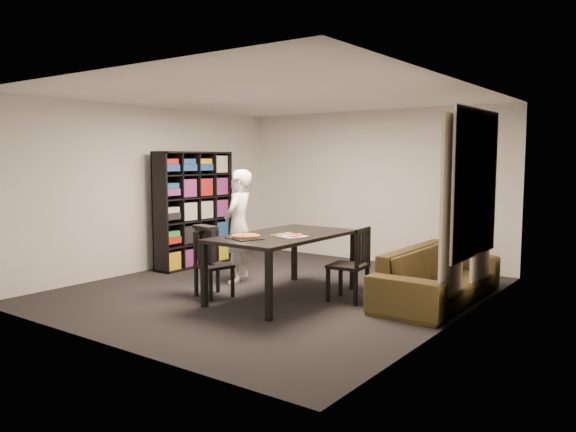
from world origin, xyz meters
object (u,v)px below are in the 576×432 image
Objects in this scene: chair_left at (211,259)px; person at (239,226)px; baking_tray at (244,238)px; bookshelf at (194,209)px; dining_table at (283,240)px; pepperoni_pizza at (246,236)px; chair_right at (355,260)px; sofa at (438,275)px.

chair_left is 0.52× the size of person.
bookshelf is at bearing 148.05° from baking_tray.
bookshelf is at bearing 160.82° from dining_table.
chair_left is 2.42× the size of pepperoni_pizza.
pepperoni_pizza is at bearing 27.38° from person.
person reaches higher than chair_left.
pepperoni_pizza is (2.33, -1.42, -0.10)m from bookshelf.
pepperoni_pizza reaches higher than chair_left.
person is 4.08× the size of baking_tray.
bookshelf is at bearing 148.66° from pepperoni_pizza.
bookshelf reaches higher than baking_tray.
person is at bearing 134.24° from baking_tray.
person is at bearing 28.48° from chair_left.
pepperoni_pizza reaches higher than dining_table.
chair_right is at bearing 42.46° from pepperoni_pizza.
chair_right is (0.84, 0.36, -0.22)m from dining_table.
baking_tray reaches higher than dining_table.
chair_right reaches higher than dining_table.
dining_table reaches higher than sofa.
chair_left reaches higher than baking_tray.
chair_right is (3.33, -0.51, -0.42)m from bookshelf.
baking_tray is (2.34, -1.46, -0.12)m from bookshelf.
pepperoni_pizza is (-1.00, -0.91, 0.32)m from chair_right.
chair_right is at bearing -8.64° from bookshelf.
pepperoni_pizza is at bearing -105.85° from dining_table.
person is at bearing 161.91° from dining_table.
bookshelf is at bearing 91.85° from sofa.
pepperoni_pizza is (0.90, -0.90, 0.03)m from person.
pepperoni_pizza is 0.15× the size of sofa.
baking_tray is 0.18× the size of sofa.
bookshelf reaches higher than chair_right.
dining_table is 1.21× the size of person.
chair_right is (1.67, 0.83, 0.05)m from chair_left.
dining_table is at bearing 54.14° from person.
person is 1.32m from baking_tray.
sofa is (1.84, 1.55, -0.52)m from pepperoni_pizza.
pepperoni_pizza is at bearing 130.22° from sofa.
bookshelf is at bearing -104.65° from chair_right.
chair_right is 1.92m from person.
dining_table is at bearing 76.39° from baking_tray.
chair_right is at bearing 127.35° from sofa.
person is (-0.23, 0.82, 0.33)m from chair_left.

